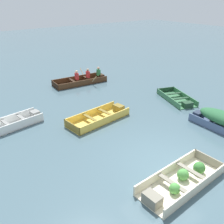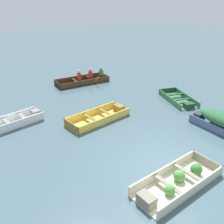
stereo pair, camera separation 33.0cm
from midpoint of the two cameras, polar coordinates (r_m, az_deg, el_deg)
ground_plane at (r=9.39m, az=11.20°, el=-11.04°), size 80.00×80.00×0.00m
dinghy_cream_foreground at (r=8.45m, az=14.49°, el=-14.87°), size 3.17×1.31×0.44m
skiff_yellow_near_moored at (r=12.05m, az=-3.38°, el=-1.14°), size 3.21×1.50×0.38m
skiff_green_mid_moored at (r=14.62m, az=14.12°, el=2.91°), size 1.94×2.82×0.31m
skiff_white_far_moored at (r=12.34m, az=-21.59°, el=-2.22°), size 2.58×1.26×0.42m
skiff_slate_blue_outer_moored at (r=11.99m, az=23.44°, el=-1.70°), size 1.01×2.99×0.83m
rowboat_dark_varnish_with_crew at (r=17.26m, az=-7.18°, el=7.31°), size 3.66×2.43×0.93m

